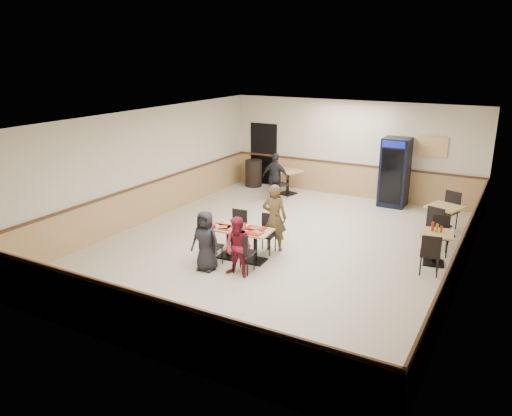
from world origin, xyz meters
The scene contains 20 objects.
ground centered at (0.00, 0.00, 0.00)m, with size 10.00×10.00×0.00m, color beige.
room_shell centered at (1.78, 2.55, 0.58)m, with size 10.00×10.00×10.00m.
main_table centered at (-0.40, -1.10, 0.48)m, with size 1.38×0.76×0.72m.
main_chairs centered at (-0.45, -1.10, 0.45)m, with size 1.29×1.64×0.91m.
diner_woman_left centered at (-0.77, -1.94, 0.65)m, with size 0.63×0.41×1.29m, color black.
diner_woman_right centered at (-0.01, -1.89, 0.63)m, with size 0.61×0.48×1.26m, color maroon.
diner_man_opposite centered at (-0.03, -0.26, 0.79)m, with size 0.57×0.38×1.57m, color brown.
lone_diner centered at (-1.80, 3.32, 0.74)m, with size 0.87×0.36×1.49m, color black.
tabletop_clutter centered at (-0.44, -1.16, 0.73)m, with size 1.27×0.62×0.12m.
side_table_near centered at (3.37, 0.70, 0.48)m, with size 0.78×0.78×0.72m.
side_table_near_chair_south centered at (3.37, 0.12, 0.46)m, with size 0.42×0.42×0.91m, color black, non-canonical shape.
side_table_near_chair_north centered at (3.37, 1.28, 0.46)m, with size 0.42×0.42×0.91m, color black, non-canonical shape.
side_table_far centered at (3.24, 2.52, 0.53)m, with size 0.94×0.94×0.79m.
side_table_far_chair_south centered at (3.24, 1.89, 0.50)m, with size 0.46×0.46×1.00m, color black, non-canonical shape.
side_table_far_chair_north centered at (3.24, 3.16, 0.50)m, with size 0.46×0.46×1.00m, color black, non-canonical shape.
condiment_caddy centered at (3.34, 0.75, 0.81)m, with size 0.23×0.06×0.20m.
back_table centered at (-1.80, 4.20, 0.52)m, with size 0.87×0.87×0.78m.
back_table_chair_lone centered at (-1.80, 3.58, 0.49)m, with size 0.46×0.46×0.99m, color black, non-canonical shape.
pepsi_cooler centered at (1.48, 4.59, 1.02)m, with size 0.77×0.78×2.03m.
trash_bin centered at (-3.25, 4.55, 0.45)m, with size 0.57×0.57×0.90m, color black.
Camera 1 is at (4.81, -9.89, 4.39)m, focal length 35.00 mm.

